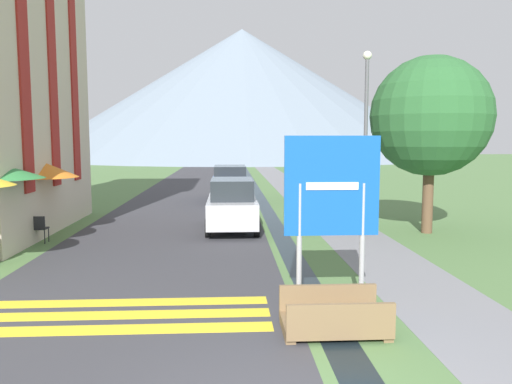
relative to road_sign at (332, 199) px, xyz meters
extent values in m
plane|color=#517542|center=(-1.40, 16.25, -2.06)|extent=(160.00, 160.00, 0.00)
cube|color=#38383D|center=(-3.90, 26.25, -2.06)|extent=(6.40, 60.00, 0.01)
cube|color=slate|center=(2.20, 26.25, -2.06)|extent=(2.20, 60.00, 0.01)
cube|color=black|center=(-0.20, 26.25, -2.06)|extent=(0.60, 60.00, 0.00)
cube|color=yellow|center=(-3.90, -0.99, -2.05)|extent=(5.44, 0.44, 0.01)
cube|color=yellow|center=(-3.90, -0.29, -2.05)|extent=(5.44, 0.44, 0.01)
cube|color=yellow|center=(-3.90, 0.41, -2.05)|extent=(5.44, 0.44, 0.01)
cone|color=slate|center=(0.74, 86.06, 9.74)|extent=(75.84, 75.84, 23.60)
cube|color=maroon|center=(-7.79, 5.88, 4.34)|extent=(0.06, 0.70, 9.60)
cube|color=maroon|center=(-7.79, 8.25, 4.34)|extent=(0.06, 0.70, 9.60)
cube|color=maroon|center=(-7.79, 10.61, 4.34)|extent=(0.06, 0.70, 9.60)
cylinder|color=#9E9EA3|center=(-0.60, 0.02, -0.88)|extent=(0.10, 0.10, 2.36)
cylinder|color=#9E9EA3|center=(0.60, 0.02, -0.88)|extent=(0.10, 0.10, 2.36)
cube|color=#1451AD|center=(0.00, 0.00, 0.25)|extent=(1.79, 0.05, 1.86)
cube|color=white|center=(0.00, -0.03, 0.25)|extent=(0.98, 0.02, 0.14)
cube|color=brown|center=(-0.20, -1.27, -1.92)|extent=(1.70, 1.10, 0.12)
cube|color=brown|center=(-0.20, -1.78, -1.63)|extent=(1.70, 0.08, 0.45)
cube|color=brown|center=(-0.20, -0.76, -1.63)|extent=(1.70, 0.08, 0.45)
cube|color=brown|center=(-0.97, -1.27, -2.02)|extent=(0.16, 0.99, 0.08)
cube|color=brown|center=(0.57, -1.27, -2.02)|extent=(0.16, 0.99, 0.08)
cube|color=#B2B2B7|center=(-1.80, 8.09, -1.34)|extent=(1.67, 3.90, 0.84)
cube|color=#23282D|center=(-1.80, 7.89, -0.58)|extent=(1.42, 2.15, 0.68)
cylinder|color=black|center=(-2.59, 9.30, -1.76)|extent=(0.18, 0.60, 0.60)
cylinder|color=black|center=(-1.01, 9.30, -1.76)|extent=(0.18, 0.60, 0.60)
cylinder|color=black|center=(-2.59, 6.88, -1.76)|extent=(0.18, 0.60, 0.60)
cylinder|color=black|center=(-1.01, 6.88, -1.76)|extent=(0.18, 0.60, 0.60)
cube|color=navy|center=(-1.84, 16.77, -1.34)|extent=(1.87, 4.37, 0.84)
cube|color=#23282D|center=(-1.84, 16.55, -0.58)|extent=(1.59, 2.40, 0.68)
cylinder|color=black|center=(-2.74, 18.13, -1.76)|extent=(0.18, 0.60, 0.60)
cylinder|color=black|center=(-0.94, 18.13, -1.76)|extent=(0.18, 0.60, 0.60)
cylinder|color=black|center=(-2.74, 15.42, -1.76)|extent=(0.18, 0.60, 0.60)
cylinder|color=black|center=(-0.94, 15.42, -1.76)|extent=(0.18, 0.60, 0.60)
cube|color=#232328|center=(-8.26, 5.00, -1.61)|extent=(0.40, 0.40, 0.04)
cylinder|color=#232328|center=(-8.43, 5.17, -1.83)|extent=(0.03, 0.03, 0.45)
cylinder|color=#232328|center=(-8.09, 5.17, -1.83)|extent=(0.03, 0.03, 0.45)
cylinder|color=#232328|center=(-8.09, 4.83, -1.83)|extent=(0.03, 0.03, 0.45)
cube|color=#232328|center=(-7.69, 6.30, -1.61)|extent=(0.40, 0.40, 0.04)
cube|color=#232328|center=(-7.69, 6.12, -1.41)|extent=(0.40, 0.04, 0.40)
cylinder|color=#232328|center=(-7.86, 6.47, -1.83)|extent=(0.03, 0.03, 0.45)
cylinder|color=#232328|center=(-7.52, 6.47, -1.83)|extent=(0.03, 0.03, 0.45)
cylinder|color=#232328|center=(-7.86, 6.13, -1.83)|extent=(0.03, 0.03, 0.45)
cylinder|color=#232328|center=(-7.52, 6.13, -1.83)|extent=(0.03, 0.03, 0.45)
cylinder|color=#B7B2A8|center=(-8.21, 4.94, -0.86)|extent=(0.06, 0.06, 2.40)
cone|color=#338442|center=(-8.21, 4.94, 0.24)|extent=(2.33, 2.33, 0.41)
cylinder|color=#B7B2A8|center=(-7.89, 7.40, -0.92)|extent=(0.06, 0.06, 2.28)
cone|color=orange|center=(-7.89, 7.40, 0.12)|extent=(2.11, 2.11, 0.48)
cylinder|color=#282833|center=(-8.53, 5.72, -1.83)|extent=(0.14, 0.14, 0.46)
cylinder|color=#282833|center=(-8.35, 5.72, -1.83)|extent=(0.14, 0.14, 0.46)
cylinder|color=navy|center=(-8.44, 5.72, -1.34)|extent=(0.32, 0.32, 0.53)
sphere|color=#9E755B|center=(-8.44, 5.72, -0.97)|extent=(0.22, 0.22, 0.22)
cylinder|color=#515156|center=(2.49, 6.77, 0.79)|extent=(0.12, 0.12, 5.69)
sphere|color=silver|center=(2.49, 6.77, 3.75)|extent=(0.28, 0.28, 0.28)
cylinder|color=brown|center=(4.82, 7.27, -0.94)|extent=(0.36, 0.36, 2.24)
sphere|color=#285B2D|center=(4.82, 7.27, 1.88)|extent=(3.99, 3.99, 3.99)
camera|label=1|loc=(-1.92, -9.14, 1.10)|focal=35.00mm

